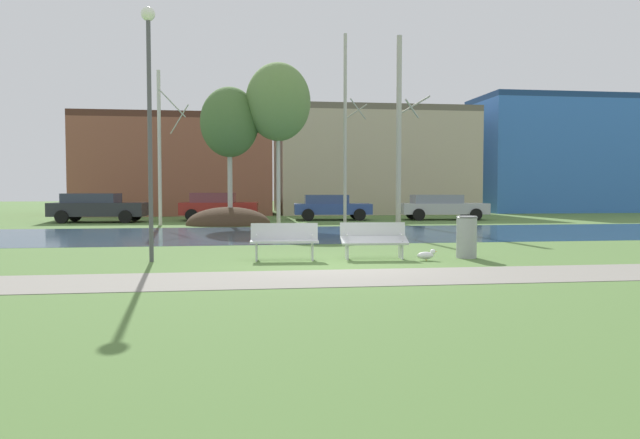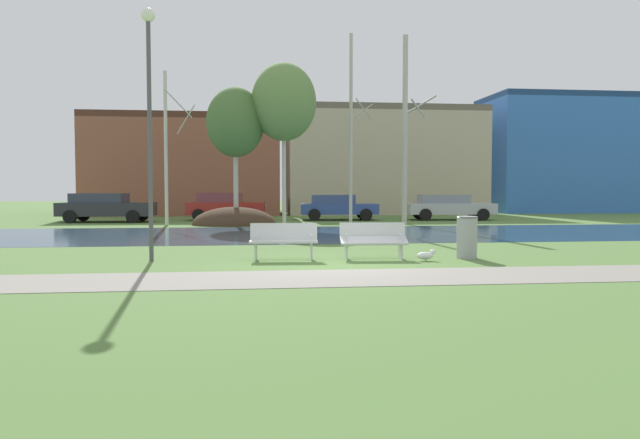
# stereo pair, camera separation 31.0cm
# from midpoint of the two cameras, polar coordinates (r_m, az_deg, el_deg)

# --- Properties ---
(ground_plane) EXTENTS (120.00, 120.00, 0.00)m
(ground_plane) POSITION_cam_midpoint_polar(r_m,az_deg,el_deg) (23.12, -2.81, -1.26)
(ground_plane) COLOR #517538
(paved_path_strip) EXTENTS (60.00, 2.20, 0.01)m
(paved_path_strip) POSITION_cam_midpoint_polar(r_m,az_deg,el_deg) (11.51, 2.36, -5.51)
(paved_path_strip) COLOR gray
(paved_path_strip) RESTS_ON ground
(river_band) EXTENTS (80.00, 8.45, 0.01)m
(river_band) POSITION_cam_midpoint_polar(r_m,az_deg,el_deg) (22.43, -2.66, -1.38)
(river_band) COLOR #284256
(river_band) RESTS_ON ground
(soil_mound) EXTENTS (3.92, 2.90, 1.68)m
(soil_mound) POSITION_cam_midpoint_polar(r_m,az_deg,el_deg) (28.30, -8.97, -0.52)
(soil_mound) COLOR #423021
(soil_mound) RESTS_ON ground
(bench_left) EXTENTS (1.64, 0.67, 0.87)m
(bench_left) POSITION_cam_midpoint_polar(r_m,az_deg,el_deg) (14.26, -4.01, -1.98)
(bench_left) COLOR silver
(bench_left) RESTS_ON ground
(bench_right) EXTENTS (1.64, 0.67, 0.87)m
(bench_right) POSITION_cam_midpoint_polar(r_m,az_deg,el_deg) (14.56, 4.50, -1.88)
(bench_right) COLOR silver
(bench_right) RESTS_ON ground
(trash_bin) EXTENTS (0.52, 0.52, 1.02)m
(trash_bin) POSITION_cam_midpoint_polar(r_m,az_deg,el_deg) (15.10, 13.15, -1.55)
(trash_bin) COLOR #999B9E
(trash_bin) RESTS_ON ground
(seagull) EXTENTS (0.48, 0.18, 0.27)m
(seagull) POSITION_cam_midpoint_polar(r_m,az_deg,el_deg) (14.36, 9.45, -3.34)
(seagull) COLOR white
(seagull) RESTS_ON ground
(streetlamp) EXTENTS (0.32, 0.32, 5.82)m
(streetlamp) POSITION_cam_midpoint_polar(r_m,az_deg,el_deg) (14.62, -16.47, 11.26)
(streetlamp) COLOR #4C4C51
(streetlamp) RESTS_ON ground
(birch_far_left) EXTENTS (1.44, 2.53, 7.08)m
(birch_far_left) POSITION_cam_midpoint_polar(r_m,az_deg,el_deg) (28.72, -15.18, 6.75)
(birch_far_left) COLOR beige
(birch_far_left) RESTS_ON ground
(birch_left) EXTENTS (2.67, 2.67, 6.34)m
(birch_left) POSITION_cam_midpoint_polar(r_m,az_deg,el_deg) (28.21, -8.88, 9.06)
(birch_left) COLOR #BCB7A8
(birch_left) RESTS_ON ground
(birch_center_left) EXTENTS (2.98, 2.98, 7.45)m
(birch_center_left) POSITION_cam_midpoint_polar(r_m,az_deg,el_deg) (28.13, -4.31, 11.02)
(birch_center_left) COLOR beige
(birch_center_left) RESTS_ON ground
(birch_center) EXTENTS (1.10, 1.98, 8.87)m
(birch_center) POSITION_cam_midpoint_polar(r_m,az_deg,el_deg) (28.41, 2.12, 8.56)
(birch_center) COLOR #BCB7A8
(birch_center) RESTS_ON ground
(birch_center_right) EXTENTS (1.61, 2.43, 8.91)m
(birch_center_right) POSITION_cam_midpoint_polar(r_m,az_deg,el_deg) (29.11, 7.23, 8.47)
(birch_center_right) COLOR #BCB7A8
(birch_center_right) RESTS_ON ground
(parked_van_nearest_dark) EXTENTS (4.73, 2.36, 1.45)m
(parked_van_nearest_dark) POSITION_cam_midpoint_polar(r_m,az_deg,el_deg) (32.19, -20.59, 1.13)
(parked_van_nearest_dark) COLOR #282B30
(parked_van_nearest_dark) RESTS_ON ground
(parked_sedan_second_red) EXTENTS (4.16, 2.34, 1.47)m
(parked_sedan_second_red) POSITION_cam_midpoint_polar(r_m,az_deg,el_deg) (32.44, -9.93, 1.29)
(parked_sedan_second_red) COLOR maroon
(parked_sedan_second_red) RESTS_ON ground
(parked_hatch_third_blue) EXTENTS (4.23, 2.32, 1.36)m
(parked_hatch_third_blue) POSITION_cam_midpoint_polar(r_m,az_deg,el_deg) (32.39, 0.75, 1.24)
(parked_hatch_third_blue) COLOR #2D4793
(parked_hatch_third_blue) RESTS_ON ground
(parked_wagon_fourth_silver) EXTENTS (4.76, 2.22, 1.36)m
(parked_wagon_fourth_silver) POSITION_cam_midpoint_polar(r_m,az_deg,el_deg) (33.20, 11.16, 1.24)
(parked_wagon_fourth_silver) COLOR #B2B5BC
(parked_wagon_fourth_silver) RESTS_ON ground
(building_brick_low) EXTENTS (12.14, 9.44, 6.38)m
(building_brick_low) POSITION_cam_midpoint_polar(r_m,az_deg,el_deg) (42.16, -13.41, 4.91)
(building_brick_low) COLOR brown
(building_brick_low) RESTS_ON ground
(building_beige_block) EXTENTS (12.91, 9.59, 7.05)m
(building_beige_block) POSITION_cam_midpoint_polar(r_m,az_deg,el_deg) (42.86, 4.45, 5.40)
(building_beige_block) COLOR #BCAD8E
(building_beige_block) RESTS_ON ground
(building_blue_store) EXTENTS (17.91, 6.11, 8.30)m
(building_blue_store) POSITION_cam_midpoint_polar(r_m,az_deg,el_deg) (49.01, 24.47, 5.57)
(building_blue_store) COLOR #3870C6
(building_blue_store) RESTS_ON ground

